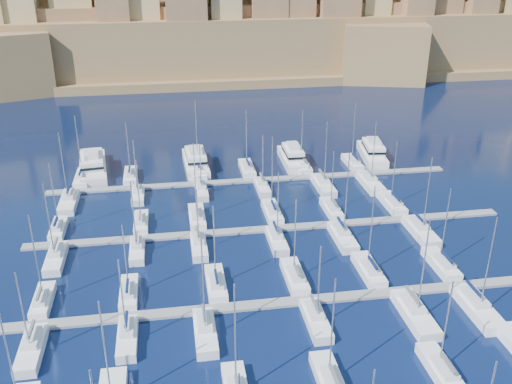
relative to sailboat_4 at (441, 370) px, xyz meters
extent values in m
plane|color=black|center=(-12.83, 28.80, -0.73)|extent=(600.00, 600.00, 0.00)
cube|color=slate|center=(-12.83, 16.80, -0.53)|extent=(84.00, 2.00, 0.40)
cube|color=slate|center=(-12.83, 38.80, -0.53)|extent=(84.00, 2.00, 0.40)
cube|color=slate|center=(-12.83, 60.80, -0.53)|extent=(84.00, 2.00, 0.40)
cylinder|color=#9EA0A8|center=(-47.03, 0.75, 6.72)|extent=(0.18, 0.18, 12.21)
cylinder|color=#9EA0A8|center=(-37.69, 1.23, 6.79)|extent=(0.18, 0.18, 12.26)
cylinder|color=#9EA0A8|center=(-24.07, 0.63, 7.28)|extent=(0.18, 0.18, 13.35)
cube|color=white|center=(-13.32, 0.31, -0.20)|extent=(2.71, 9.03, 1.65)
cube|color=silver|center=(-13.32, -0.59, 0.97)|extent=(1.90, 4.06, 0.70)
cylinder|color=#9EA0A8|center=(-13.32, 0.77, 7.02)|extent=(0.18, 0.18, 12.80)
cube|color=#595B60|center=(-13.32, -1.04, 2.02)|extent=(0.35, 3.61, 0.35)
cube|color=white|center=(0.00, 0.11, -0.21)|extent=(2.59, 8.62, 1.63)
cube|color=silver|center=(0.00, -0.75, 0.95)|extent=(1.81, 3.88, 0.70)
cylinder|color=#9EA0A8|center=(0.00, 0.54, 6.22)|extent=(0.18, 0.18, 11.24)
cube|color=#595B60|center=(0.00, -1.18, 2.00)|extent=(0.35, 3.45, 0.35)
cube|color=white|center=(-48.49, 21.85, -0.23)|extent=(2.43, 8.10, 1.61)
cube|color=silver|center=(-48.49, 21.04, 0.93)|extent=(1.70, 3.65, 0.70)
cylinder|color=#9EA0A8|center=(-48.49, 22.26, 6.80)|extent=(0.18, 0.18, 12.44)
cube|color=#595B60|center=(-48.49, 20.64, 1.98)|extent=(0.35, 3.24, 0.35)
cube|color=white|center=(-36.74, 21.90, -0.22)|extent=(2.46, 8.21, 1.61)
cube|color=silver|center=(-36.74, 21.08, 0.93)|extent=(1.72, 3.69, 0.70)
cylinder|color=#9EA0A8|center=(-36.74, 22.32, 5.58)|extent=(0.18, 0.18, 10.00)
cube|color=#0A1640|center=(-36.74, 20.67, 1.98)|extent=(0.35, 3.28, 0.35)
cube|color=white|center=(-24.29, 22.32, -0.20)|extent=(2.71, 9.05, 1.65)
cube|color=silver|center=(-24.29, 21.42, 0.97)|extent=(1.90, 4.07, 0.70)
cylinder|color=#9EA0A8|center=(-24.29, 22.78, 6.47)|extent=(0.18, 0.18, 11.69)
cube|color=#0A1640|center=(-24.29, 20.97, 2.02)|extent=(0.35, 3.62, 0.35)
cube|color=white|center=(-12.54, 22.37, -0.20)|extent=(2.74, 9.13, 1.66)
cube|color=silver|center=(-12.54, 21.45, 0.98)|extent=(1.92, 4.11, 0.70)
cylinder|color=#9EA0A8|center=(-12.54, 22.82, 6.52)|extent=(0.18, 0.18, 11.78)
cube|color=#595B60|center=(-12.54, 21.00, 2.03)|extent=(0.35, 3.65, 0.35)
cube|color=white|center=(-1.00, 22.39, -0.20)|extent=(2.76, 9.19, 1.66)
cube|color=silver|center=(-1.00, 21.48, 0.98)|extent=(1.93, 4.13, 0.70)
cylinder|color=#9EA0A8|center=(-1.00, 22.85, 7.11)|extent=(0.18, 0.18, 12.97)
cube|color=#0A1640|center=(-1.00, 21.02, 2.03)|extent=(0.35, 3.68, 0.35)
cube|color=white|center=(10.68, 22.27, -0.21)|extent=(2.68, 8.95, 1.65)
cube|color=silver|center=(10.68, 21.38, 0.97)|extent=(1.88, 4.03, 0.70)
cylinder|color=#9EA0A8|center=(10.68, 22.72, 6.58)|extent=(0.18, 0.18, 11.93)
cube|color=#0A1640|center=(10.68, 20.93, 2.02)|extent=(0.35, 3.58, 0.35)
cube|color=white|center=(-48.00, 11.31, -0.21)|extent=(2.69, 8.97, 1.65)
cube|color=silver|center=(-48.00, 12.21, 0.97)|extent=(1.88, 4.04, 0.70)
cylinder|color=#9EA0A8|center=(-48.00, 10.86, 5.95)|extent=(0.18, 0.18, 10.67)
cube|color=#595B60|center=(-48.00, 12.66, 2.02)|extent=(0.35, 3.59, 0.35)
cube|color=white|center=(-36.49, 11.69, -0.22)|extent=(2.47, 8.22, 1.61)
cube|color=silver|center=(-36.49, 12.51, 0.93)|extent=(1.73, 3.70, 0.70)
cylinder|color=#9EA0A8|center=(-36.49, 11.28, 6.15)|extent=(0.18, 0.18, 11.13)
cube|color=#0A1640|center=(-36.49, 12.92, 1.98)|extent=(0.35, 3.29, 0.35)
cube|color=white|center=(-26.70, 11.25, -0.20)|extent=(2.73, 9.10, 1.65)
cube|color=silver|center=(-26.70, 12.16, 0.98)|extent=(1.91, 4.09, 0.70)
cylinder|color=#9EA0A8|center=(-26.70, 10.80, 7.27)|extent=(0.18, 0.18, 13.29)
cube|color=#595B60|center=(-26.70, 12.62, 2.03)|extent=(0.35, 3.64, 0.35)
cube|color=white|center=(-12.05, 11.48, -0.21)|extent=(2.59, 8.64, 1.63)
cube|color=silver|center=(-12.05, 12.35, 0.95)|extent=(1.81, 3.89, 0.70)
cylinder|color=#9EA0A8|center=(-12.05, 11.05, 6.02)|extent=(0.18, 0.18, 10.84)
cube|color=#595B60|center=(-12.05, 12.78, 2.00)|extent=(0.35, 3.45, 0.35)
cube|color=white|center=(1.40, 10.67, -0.17)|extent=(3.08, 10.26, 1.71)
cube|color=silver|center=(1.40, 11.70, 1.03)|extent=(2.15, 4.62, 0.70)
cylinder|color=#9EA0A8|center=(1.40, 10.16, 7.58)|extent=(0.18, 0.18, 13.80)
cube|color=#595B60|center=(1.40, 12.21, 2.08)|extent=(0.35, 4.10, 0.35)
cube|color=white|center=(10.37, 10.61, -0.17)|extent=(3.11, 10.37, 1.72)
cube|color=silver|center=(10.37, 11.65, 1.04)|extent=(2.18, 4.67, 0.70)
cylinder|color=#9EA0A8|center=(10.37, 10.09, 7.38)|extent=(0.18, 0.18, 13.39)
cube|color=#0A1640|center=(10.37, 12.17, 2.09)|extent=(0.35, 4.15, 0.35)
cube|color=white|center=(-49.70, 43.75, -0.23)|extent=(2.37, 7.91, 1.60)
cube|color=silver|center=(-49.70, 42.96, 0.92)|extent=(1.66, 3.56, 0.70)
cylinder|color=#9EA0A8|center=(-49.70, 44.15, 6.28)|extent=(0.18, 0.18, 11.42)
cube|color=#0A1640|center=(-49.70, 42.57, 1.97)|extent=(0.35, 3.16, 0.35)
cube|color=white|center=(-35.56, 43.87, -0.23)|extent=(2.44, 8.13, 1.61)
cube|color=silver|center=(-35.56, 43.05, 0.93)|extent=(1.71, 3.66, 0.70)
cylinder|color=#9EA0A8|center=(-35.56, 44.27, 6.07)|extent=(0.18, 0.18, 10.98)
cube|color=#595B60|center=(-35.56, 42.65, 1.98)|extent=(0.35, 3.25, 0.35)
cube|color=white|center=(-25.64, 44.43, -0.20)|extent=(2.78, 9.26, 1.66)
cube|color=silver|center=(-25.64, 43.50, 0.98)|extent=(1.94, 4.17, 0.70)
cylinder|color=#9EA0A8|center=(-25.64, 44.89, 7.26)|extent=(0.18, 0.18, 13.25)
cube|color=#595B60|center=(-25.64, 43.04, 2.03)|extent=(0.35, 3.70, 0.35)
cube|color=white|center=(-11.84, 44.37, -0.20)|extent=(2.74, 9.13, 1.66)
cube|color=silver|center=(-11.84, 43.45, 0.98)|extent=(1.92, 4.11, 0.70)
cylinder|color=#9EA0A8|center=(-11.84, 44.82, 7.48)|extent=(0.18, 0.18, 13.70)
cube|color=#0A1640|center=(-11.84, 43.00, 2.03)|extent=(0.35, 3.65, 0.35)
cube|color=white|center=(-0.69, 43.95, -0.22)|extent=(2.49, 8.30, 1.62)
cube|color=silver|center=(-0.69, 43.12, 0.94)|extent=(1.74, 3.74, 0.70)
cylinder|color=#9EA0A8|center=(-0.69, 44.37, 5.88)|extent=(0.18, 0.18, 10.58)
cube|color=#595B60|center=(-0.69, 42.71, 1.99)|extent=(0.35, 3.32, 0.35)
cube|color=white|center=(11.32, 44.42, -0.20)|extent=(2.77, 9.24, 1.66)
cube|color=silver|center=(11.32, 43.50, 0.98)|extent=(1.94, 4.16, 0.70)
cylinder|color=#9EA0A8|center=(11.32, 44.88, 6.44)|extent=(0.18, 0.18, 11.61)
cube|color=#0A1640|center=(11.32, 43.04, 2.03)|extent=(0.35, 3.70, 0.35)
cube|color=white|center=(-48.52, 33.31, -0.21)|extent=(2.69, 8.97, 1.65)
cube|color=silver|center=(-48.52, 34.21, 0.97)|extent=(1.88, 4.04, 0.70)
cylinder|color=#9EA0A8|center=(-48.52, 32.87, 6.80)|extent=(0.18, 0.18, 12.37)
cube|color=#595B60|center=(-48.52, 34.66, 2.02)|extent=(0.35, 3.59, 0.35)
cube|color=white|center=(-35.93, 33.87, -0.23)|extent=(2.36, 7.85, 1.59)
cube|color=silver|center=(-35.93, 34.66, 0.91)|extent=(1.65, 3.53, 0.70)
cylinder|color=#9EA0A8|center=(-35.93, 33.48, 6.47)|extent=(0.18, 0.18, 11.81)
cube|color=#595B60|center=(-35.93, 35.05, 1.96)|extent=(0.35, 3.14, 0.35)
cube|color=white|center=(-26.01, 33.63, -0.22)|extent=(2.50, 8.34, 1.62)
cube|color=silver|center=(-26.01, 34.47, 0.94)|extent=(1.75, 3.75, 0.70)
cylinder|color=#9EA0A8|center=(-26.01, 33.21, 5.48)|extent=(0.18, 0.18, 9.79)
cube|color=#595B60|center=(-26.01, 34.88, 1.99)|extent=(0.35, 3.33, 0.35)
cube|color=white|center=(-13.05, 33.52, -0.22)|extent=(2.57, 8.55, 1.63)
cube|color=silver|center=(-13.05, 34.38, 0.95)|extent=(1.80, 3.85, 0.70)
cylinder|color=#9EA0A8|center=(-13.05, 33.10, 6.50)|extent=(0.18, 0.18, 11.80)
cube|color=#0A1640|center=(-13.05, 34.81, 2.00)|extent=(0.35, 3.42, 0.35)
cube|color=white|center=(-1.84, 33.01, -0.19)|extent=(2.87, 9.58, 1.68)
cube|color=silver|center=(-1.84, 33.97, 1.00)|extent=(2.01, 4.31, 0.70)
cylinder|color=#9EA0A8|center=(-1.84, 32.53, 7.95)|extent=(0.18, 0.18, 14.60)
cube|color=#0A1640|center=(-1.84, 34.45, 2.05)|extent=(0.35, 3.83, 0.35)
cube|color=white|center=(12.03, 32.78, -0.18)|extent=(3.01, 10.04, 1.70)
cube|color=silver|center=(12.03, 33.78, 1.02)|extent=(2.11, 4.52, 0.70)
cylinder|color=#9EA0A8|center=(12.03, 32.28, 7.21)|extent=(0.18, 0.18, 13.08)
cube|color=#0A1640|center=(12.03, 34.29, 2.07)|extent=(0.35, 4.02, 0.35)
cube|color=white|center=(-48.23, 66.47, -0.20)|extent=(2.80, 9.34, 1.67)
cube|color=silver|center=(-48.23, 65.53, 0.99)|extent=(1.96, 4.20, 0.70)
cylinder|color=#9EA0A8|center=(-48.23, 66.94, 6.99)|extent=(0.18, 0.18, 12.70)
cube|color=#0A1640|center=(-48.23, 65.07, 2.04)|extent=(0.35, 3.73, 0.35)
cube|color=white|center=(-38.31, 66.17, -0.21)|extent=(2.62, 8.73, 1.64)
cube|color=silver|center=(-38.31, 65.29, 0.96)|extent=(1.83, 3.93, 0.70)
cylinder|color=#9EA0A8|center=(-38.31, 66.60, 6.05)|extent=(0.18, 0.18, 10.89)
cube|color=#0A1640|center=(-38.31, 64.86, 2.01)|extent=(0.35, 3.49, 0.35)
cube|color=white|center=(-23.94, 66.95, -0.17)|extent=(3.09, 10.29, 1.71)
cube|color=silver|center=(-23.94, 65.92, 1.04)|extent=(2.16, 4.63, 0.70)
cylinder|color=#9EA0A8|center=(-23.94, 67.46, 8.11)|extent=(0.18, 0.18, 14.86)
cube|color=#0A1640|center=(-23.94, 65.40, 2.09)|extent=(0.35, 4.12, 0.35)
cube|color=white|center=(-13.33, 66.41, -0.20)|extent=(2.76, 9.22, 1.66)
cube|color=silver|center=(-13.33, 65.49, 0.98)|extent=(1.94, 4.15, 0.70)
cylinder|color=#9EA0A8|center=(-13.33, 66.87, 6.75)|extent=(0.18, 0.18, 12.23)
cube|color=#0A1640|center=(-13.33, 65.03, 2.03)|extent=(0.35, 3.69, 0.35)
cube|color=white|center=(-1.09, 66.56, -0.19)|extent=(2.85, 9.51, 1.68)
cube|color=silver|center=(-1.09, 65.60, 1.00)|extent=(2.00, 4.28, 0.70)
cylinder|color=#9EA0A8|center=(-1.09, 67.03, 6.53)|extent=(0.18, 0.18, 11.77)
cube|color=#595B60|center=(-1.09, 65.13, 2.05)|extent=(0.35, 3.80, 0.35)
cube|color=white|center=(10.54, 66.23, -0.21)|extent=(2.66, 8.86, 1.64)
cube|color=silver|center=(10.54, 65.34, 0.96)|extent=(1.86, 3.99, 0.70)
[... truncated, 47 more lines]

